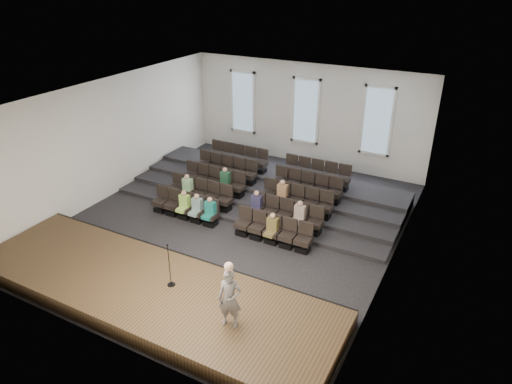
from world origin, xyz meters
The scene contains 14 objects.
ground centered at (0.00, 0.00, 0.00)m, with size 14.00×14.00×0.00m, color black.
ceiling centered at (0.00, 0.00, 5.01)m, with size 12.00×14.00×0.02m, color white.
wall_back centered at (0.00, 7.02, 2.50)m, with size 12.00×0.04×5.00m, color white.
wall_front centered at (0.00, -7.02, 2.50)m, with size 12.00×0.04×5.00m, color white.
wall_left centered at (-6.02, 0.00, 2.50)m, with size 0.04×14.00×5.00m, color white.
wall_right centered at (6.02, 0.00, 2.50)m, with size 0.04×14.00×5.00m, color white.
stage centered at (0.00, -5.10, 0.25)m, with size 11.80×3.60×0.50m, color #48361F.
stage_lip centered at (0.00, -3.33, 0.25)m, with size 11.80×0.06×0.52m, color black.
risers centered at (0.00, 3.17, 0.20)m, with size 11.80×4.80×0.60m.
seating_rows centered at (0.00, 1.54, 0.68)m, with size 6.80×4.70×1.67m.
windows centered at (0.00, 6.95, 2.70)m, with size 8.44×0.10×3.24m.
audience centered at (-0.15, 0.22, 0.80)m, with size 5.45×2.64×1.10m.
speaker centered at (3.06, -5.42, 1.35)m, with size 0.62×0.41×1.70m, color #635F5D.
mic_stand centered at (0.65, -4.81, 0.93)m, with size 0.24×0.24×1.43m.
Camera 1 is at (7.99, -13.27, 8.95)m, focal length 32.00 mm.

